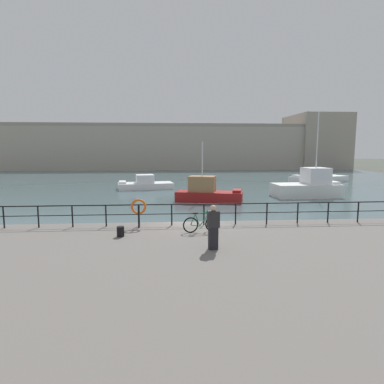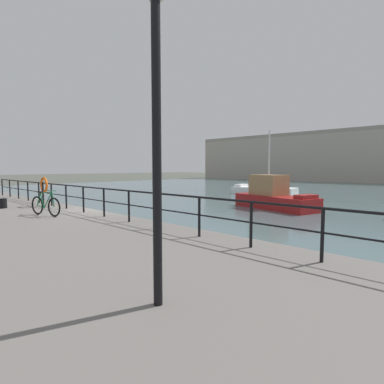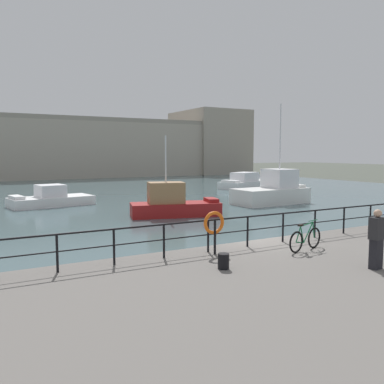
{
  "view_description": "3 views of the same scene",
  "coord_description": "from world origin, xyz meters",
  "px_view_note": "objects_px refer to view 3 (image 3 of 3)",
  "views": [
    {
      "loc": [
        -1.23,
        -16.54,
        4.72
      ],
      "look_at": [
        0.39,
        5.45,
        1.74
      ],
      "focal_mm": 30.43,
      "sensor_mm": 36.0,
      "label": 1
    },
    {
      "loc": [
        12.27,
        -6.67,
        2.75
      ],
      "look_at": [
        1.57,
        4.61,
        1.5
      ],
      "focal_mm": 28.48,
      "sensor_mm": 36.0,
      "label": 2
    },
    {
      "loc": [
        -9.49,
        -12.06,
        4.18
      ],
      "look_at": [
        1.01,
        7.06,
        2.07
      ],
      "focal_mm": 38.18,
      "sensor_mm": 36.0,
      "label": 3
    }
  ],
  "objects_px": {
    "parked_bicycle": "(305,239)",
    "mooring_bollard": "(223,261)",
    "harbor_building": "(69,148)",
    "life_ring_stand": "(214,224)",
    "moored_red_daysailer": "(273,191)",
    "moored_white_yacht": "(173,204)",
    "standing_person": "(377,239)",
    "moored_green_narrowboat": "(247,182)",
    "moored_harbor_tender": "(51,199)"
  },
  "relations": [
    {
      "from": "parked_bicycle",
      "to": "mooring_bollard",
      "type": "height_order",
      "value": "parked_bicycle"
    },
    {
      "from": "harbor_building",
      "to": "life_ring_stand",
      "type": "distance_m",
      "value": 61.47
    },
    {
      "from": "moored_red_daysailer",
      "to": "harbor_building",
      "type": "bearing_deg",
      "value": 95.37
    },
    {
      "from": "moored_white_yacht",
      "to": "life_ring_stand",
      "type": "distance_m",
      "value": 13.9
    },
    {
      "from": "harbor_building",
      "to": "parked_bicycle",
      "type": "bearing_deg",
      "value": -95.17
    },
    {
      "from": "moored_white_yacht",
      "to": "standing_person",
      "type": "xyz_separation_m",
      "value": [
        -1.79,
        -16.59,
        0.97
      ]
    },
    {
      "from": "parked_bicycle",
      "to": "mooring_bollard",
      "type": "bearing_deg",
      "value": 175.56
    },
    {
      "from": "mooring_bollard",
      "to": "standing_person",
      "type": "xyz_separation_m",
      "value": [
        3.76,
        -2.06,
        0.64
      ]
    },
    {
      "from": "moored_red_daysailer",
      "to": "life_ring_stand",
      "type": "height_order",
      "value": "moored_red_daysailer"
    },
    {
      "from": "moored_white_yacht",
      "to": "moored_red_daysailer",
      "type": "xyz_separation_m",
      "value": [
        10.12,
        2.04,
        0.19
      ]
    },
    {
      "from": "moored_white_yacht",
      "to": "moored_red_daysailer",
      "type": "distance_m",
      "value": 10.32
    },
    {
      "from": "harbor_building",
      "to": "moored_green_narrowboat",
      "type": "relative_size",
      "value": 8.91
    },
    {
      "from": "moored_harbor_tender",
      "to": "moored_red_daysailer",
      "type": "bearing_deg",
      "value": 146.34
    },
    {
      "from": "moored_green_narrowboat",
      "to": "mooring_bollard",
      "type": "bearing_deg",
      "value": 32.69
    },
    {
      "from": "moored_harbor_tender",
      "to": "moored_white_yacht",
      "type": "distance_m",
      "value": 11.16
    },
    {
      "from": "harbor_building",
      "to": "standing_person",
      "type": "height_order",
      "value": "harbor_building"
    },
    {
      "from": "moored_white_yacht",
      "to": "parked_bicycle",
      "type": "distance_m",
      "value": 14.18
    },
    {
      "from": "parked_bicycle",
      "to": "standing_person",
      "type": "distance_m",
      "value": 2.61
    },
    {
      "from": "moored_harbor_tender",
      "to": "standing_person",
      "type": "bearing_deg",
      "value": 89.98
    },
    {
      "from": "moored_harbor_tender",
      "to": "standing_person",
      "type": "height_order",
      "value": "standing_person"
    },
    {
      "from": "moored_harbor_tender",
      "to": "mooring_bollard",
      "type": "bearing_deg",
      "value": 81.87
    },
    {
      "from": "parked_bicycle",
      "to": "mooring_bollard",
      "type": "relative_size",
      "value": 3.96
    },
    {
      "from": "life_ring_stand",
      "to": "parked_bicycle",
      "type": "bearing_deg",
      "value": -19.97
    },
    {
      "from": "life_ring_stand",
      "to": "moored_green_narrowboat",
      "type": "bearing_deg",
      "value": 51.88
    },
    {
      "from": "moored_harbor_tender",
      "to": "life_ring_stand",
      "type": "relative_size",
      "value": 4.71
    },
    {
      "from": "parked_bicycle",
      "to": "mooring_bollard",
      "type": "xyz_separation_m",
      "value": [
        -3.58,
        -0.5,
        -0.17
      ]
    },
    {
      "from": "moored_harbor_tender",
      "to": "life_ring_stand",
      "type": "distance_m",
      "value": 22.35
    },
    {
      "from": "harbor_building",
      "to": "standing_person",
      "type": "xyz_separation_m",
      "value": [
        -5.42,
        -64.42,
        -3.12
      ]
    },
    {
      "from": "harbor_building",
      "to": "moored_red_daysailer",
      "type": "height_order",
      "value": "harbor_building"
    },
    {
      "from": "moored_harbor_tender",
      "to": "mooring_bollard",
      "type": "relative_size",
      "value": 14.95
    },
    {
      "from": "harbor_building",
      "to": "life_ring_stand",
      "type": "xyz_separation_m",
      "value": [
        -8.52,
        -60.8,
        -3.0
      ]
    },
    {
      "from": "moored_green_narrowboat",
      "to": "standing_person",
      "type": "relative_size",
      "value": 5.24
    },
    {
      "from": "moored_green_narrowboat",
      "to": "moored_white_yacht",
      "type": "bearing_deg",
      "value": 21.67
    },
    {
      "from": "harbor_building",
      "to": "mooring_bollard",
      "type": "distance_m",
      "value": 63.14
    },
    {
      "from": "moored_white_yacht",
      "to": "standing_person",
      "type": "height_order",
      "value": "moored_white_yacht"
    },
    {
      "from": "harbor_building",
      "to": "moored_harbor_tender",
      "type": "bearing_deg",
      "value": -104.25
    },
    {
      "from": "parked_bicycle",
      "to": "moored_harbor_tender",
      "type": "bearing_deg",
      "value": 87.83
    },
    {
      "from": "moored_white_yacht",
      "to": "standing_person",
      "type": "bearing_deg",
      "value": -80.75
    },
    {
      "from": "moored_red_daysailer",
      "to": "standing_person",
      "type": "distance_m",
      "value": 22.12
    },
    {
      "from": "harbor_building",
      "to": "moored_white_yacht",
      "type": "relative_size",
      "value": 12.8
    },
    {
      "from": "moored_white_yacht",
      "to": "parked_bicycle",
      "type": "xyz_separation_m",
      "value": [
        -1.97,
        -14.03,
        0.49
      ]
    },
    {
      "from": "moored_white_yacht",
      "to": "mooring_bollard",
      "type": "height_order",
      "value": "moored_white_yacht"
    },
    {
      "from": "moored_red_daysailer",
      "to": "life_ring_stand",
      "type": "relative_size",
      "value": 5.83
    },
    {
      "from": "moored_green_narrowboat",
      "to": "parked_bicycle",
      "type": "relative_size",
      "value": 5.09
    },
    {
      "from": "moored_red_daysailer",
      "to": "parked_bicycle",
      "type": "bearing_deg",
      "value": -129.64
    },
    {
      "from": "moored_green_narrowboat",
      "to": "moored_red_daysailer",
      "type": "height_order",
      "value": "moored_red_daysailer"
    },
    {
      "from": "moored_red_daysailer",
      "to": "mooring_bollard",
      "type": "height_order",
      "value": "moored_red_daysailer"
    },
    {
      "from": "standing_person",
      "to": "parked_bicycle",
      "type": "bearing_deg",
      "value": -3.25
    },
    {
      "from": "moored_white_yacht",
      "to": "parked_bicycle",
      "type": "relative_size",
      "value": 3.54
    },
    {
      "from": "moored_white_yacht",
      "to": "moored_harbor_tender",
      "type": "bearing_deg",
      "value": 138.89
    }
  ]
}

